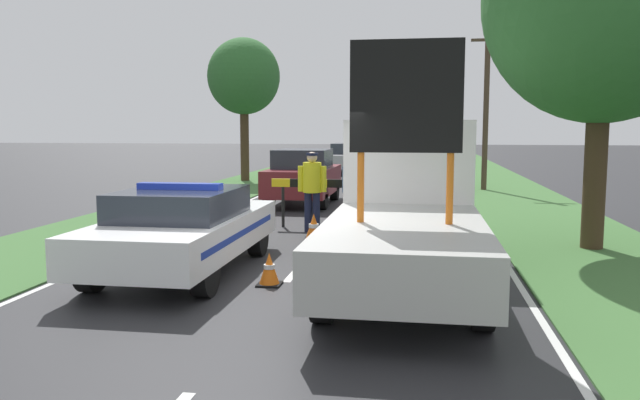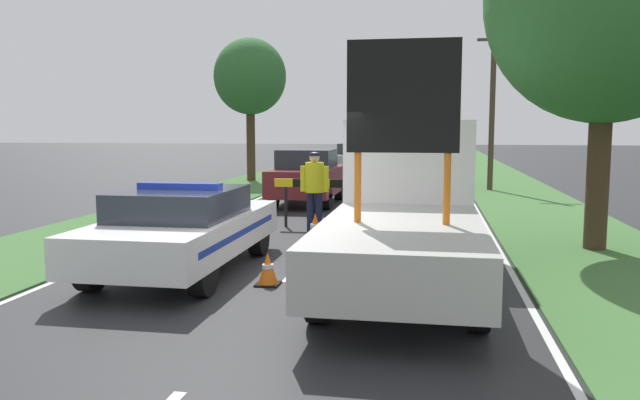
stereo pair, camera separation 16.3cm
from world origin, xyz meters
name	(u,v)px [view 1 (the left image)]	position (x,y,z in m)	size (l,w,h in m)	color
ground_plane	(278,291)	(0.00, 0.00, 0.00)	(160.00, 160.00, 0.00)	#28282B
lane_markings	(378,177)	(0.00, 20.69, 0.00)	(6.95, 68.84, 0.01)	silver
grass_verge_left	(268,177)	(-5.12, 20.00, 0.01)	(3.19, 120.00, 0.03)	#427038
grass_verge_right	(492,180)	(5.12, 20.00, 0.01)	(3.19, 120.00, 0.03)	#427038
police_car	(184,228)	(-1.76, 0.95, 0.71)	(1.92, 4.63, 1.44)	white
work_truck	(408,200)	(1.76, 1.46, 1.17)	(2.08, 6.31, 3.39)	white
road_barrier	(327,188)	(-0.15, 5.69, 0.92)	(2.60, 0.08, 1.13)	black
police_officer	(312,185)	(-0.40, 5.08, 1.06)	(0.64, 0.41, 1.78)	#191E38
pedestrian_civilian	(357,186)	(0.60, 5.02, 1.04)	(0.64, 0.41, 1.78)	#232326
traffic_cone_near_police	(314,228)	(-0.15, 3.85, 0.29)	(0.42, 0.42, 0.58)	black
traffic_cone_centre_front	(239,217)	(-2.17, 5.40, 0.24)	(0.36, 0.36, 0.50)	black
traffic_cone_near_truck	(269,269)	(-0.21, 0.31, 0.24)	(0.35, 0.35, 0.49)	black
traffic_cone_behind_barrier	(324,248)	(0.36, 1.97, 0.25)	(0.37, 0.37, 0.51)	black
queued_car_wagon_maroon	(303,176)	(-1.54, 10.08, 0.84)	(1.80, 3.93, 1.66)	maroon
queued_car_hatch_blue	(419,167)	(1.92, 16.80, 0.76)	(1.74, 4.07, 1.41)	navy
queued_car_sedan_silver	(349,158)	(-1.70, 23.53, 0.78)	(1.78, 4.65, 1.52)	#B2B2B7
queued_car_van_white	(414,152)	(1.57, 30.76, 0.84)	(1.89, 4.48, 1.61)	silver
roadside_tree_near_right	(244,77)	(-5.55, 17.68, 4.45)	(3.08, 3.08, 6.10)	#42301E
utility_pole	(486,105)	(4.28, 15.25, 3.15)	(1.20, 0.20, 6.07)	#473828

